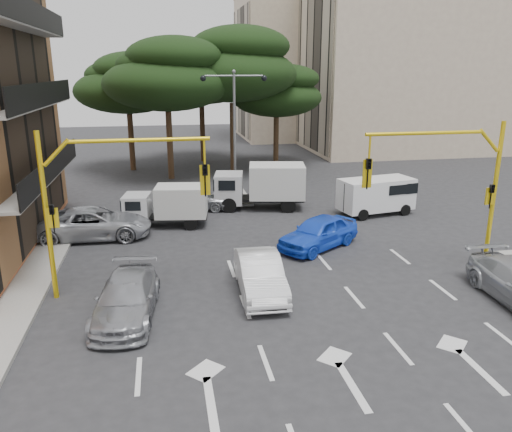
{
  "coord_description": "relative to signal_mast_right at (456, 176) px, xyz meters",
  "views": [
    {
      "loc": [
        -4.54,
        -15.54,
        7.93
      ],
      "look_at": [
        -0.57,
        5.57,
        1.6
      ],
      "focal_mm": 35.0,
      "sensor_mm": 36.0,
      "label": 1
    }
  ],
  "objects": [
    {
      "name": "box_truck_a",
      "position": [
        -11.3,
        8.01,
        -2.81
      ],
      "size": [
        4.57,
        2.45,
        2.14
      ],
      "primitive_type": null,
      "rotation": [
        0.0,
        0.0,
        1.42
      ],
      "color": "silver",
      "rests_on": "ground"
    },
    {
      "name": "street_lamp_center",
      "position": [
        -6.8,
        14.01,
        1.54
      ],
      "size": [
        4.16,
        0.36,
        7.77
      ],
      "color": "slate",
      "rests_on": "median_strip"
    },
    {
      "name": "pine_right",
      "position": [
        -1.75,
        23.96,
        2.33
      ],
      "size": [
        7.49,
        7.49,
        8.37
      ],
      "color": "#382616",
      "rests_on": "ground"
    },
    {
      "name": "signal_mast_right",
      "position": [
        0.0,
        0.0,
        0.0
      ],
      "size": [
        5.79,
        0.37,
        6.0
      ],
      "color": "yellow",
      "rests_on": "ground"
    },
    {
      "name": "pine_center",
      "position": [
        -5.75,
        21.96,
        4.41
      ],
      "size": [
        9.98,
        9.98,
        11.16
      ],
      "color": "#382616",
      "rests_on": "ground"
    },
    {
      "name": "car_silver_wagon",
      "position": [
        -12.78,
        -1.97,
        -3.21
      ],
      "size": [
        2.35,
        4.79,
        1.34
      ],
      "primitive_type": "imported",
      "rotation": [
        0.0,
        0.0,
        -0.1
      ],
      "color": "#98999F",
      "rests_on": "ground"
    },
    {
      "name": "box_truck_b",
      "position": [
        -5.8,
        10.53,
        -2.57
      ],
      "size": [
        5.65,
        3.21,
        2.62
      ],
      "primitive_type": null,
      "rotation": [
        0.0,
        0.0,
        1.38
      ],
      "color": "silver",
      "rests_on": "ground"
    },
    {
      "name": "car_silver_cross_a",
      "position": [
        -14.8,
        6.64,
        -3.13
      ],
      "size": [
        5.47,
        2.6,
        1.51
      ],
      "primitive_type": "imported",
      "rotation": [
        0.0,
        0.0,
        1.55
      ],
      "color": "#AAACB2",
      "rests_on": "ground"
    },
    {
      "name": "ground",
      "position": [
        -6.8,
        -1.99,
        -3.88
      ],
      "size": [
        120.0,
        120.0,
        0.0
      ],
      "primitive_type": "plane",
      "color": "#28282B",
      "rests_on": "ground"
    },
    {
      "name": "car_white_hatch",
      "position": [
        -8.08,
        -0.96,
        -3.17
      ],
      "size": [
        1.68,
        4.4,
        1.43
      ],
      "primitive_type": "imported",
      "rotation": [
        0.0,
        0.0,
        -0.04
      ],
      "color": "silver",
      "rests_on": "ground"
    },
    {
      "name": "pine_left_near",
      "position": [
        -10.75,
        19.96,
        3.72
      ],
      "size": [
        9.15,
        9.15,
        10.23
      ],
      "color": "#382616",
      "rests_on": "ground"
    },
    {
      "name": "median_strip",
      "position": [
        -6.8,
        14.01,
        -3.81
      ],
      "size": [
        1.4,
        6.0,
        0.15
      ],
      "primitive_type": "cube",
      "color": "gray",
      "rests_on": "ground"
    },
    {
      "name": "apartment_beige_far",
      "position": [
        6.15,
        42.01,
        4.47
      ],
      "size": [
        16.2,
        12.15,
        16.7
      ],
      "color": "#C1A990",
      "rests_on": "ground"
    },
    {
      "name": "car_blue_compact",
      "position": [
        -4.51,
        3.3,
        -3.15
      ],
      "size": [
        4.57,
        3.89,
        1.48
      ],
      "primitive_type": "imported",
      "rotation": [
        0.0,
        0.0,
        -0.97
      ],
      "color": "blue",
      "rests_on": "ground"
    },
    {
      "name": "signal_mast_left",
      "position": [
        -13.61,
        0.0,
        0.0
      ],
      "size": [
        5.79,
        0.37,
        6.0
      ],
      "color": "yellow",
      "rests_on": "ground"
    },
    {
      "name": "car_silver_cross_b",
      "position": [
        -9.72,
        11.01,
        -3.16
      ],
      "size": [
        4.51,
        2.62,
        1.44
      ],
      "primitive_type": "imported",
      "rotation": [
        0.0,
        0.0,
        1.34
      ],
      "color": "#9EA1A6",
      "rests_on": "ground"
    },
    {
      "name": "pine_left_far",
      "position": [
        -13.75,
        23.96,
        3.03
      ],
      "size": [
        8.32,
        8.32,
        9.3
      ],
      "color": "#382616",
      "rests_on": "ground"
    },
    {
      "name": "van_white",
      "position": [
        0.39,
        8.12,
        -2.85
      ],
      "size": [
        4.43,
        2.6,
        2.08
      ],
      "primitive_type": null,
      "rotation": [
        0.0,
        0.0,
        -1.39
      ],
      "color": "white",
      "rests_on": "ground"
    },
    {
      "name": "apartment_beige_near",
      "position": [
        13.15,
        30.01,
        5.47
      ],
      "size": [
        20.2,
        12.15,
        18.7
      ],
      "color": "#C1A990",
      "rests_on": "ground"
    },
    {
      "name": "pine_back",
      "position": [
        -7.75,
        26.96,
        3.72
      ],
      "size": [
        9.15,
        9.15,
        10.23
      ],
      "color": "#382616",
      "rests_on": "ground"
    }
  ]
}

